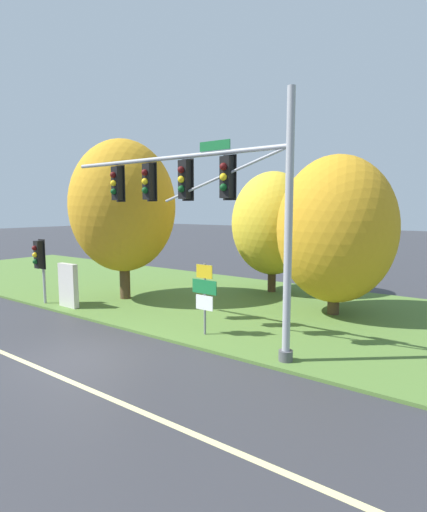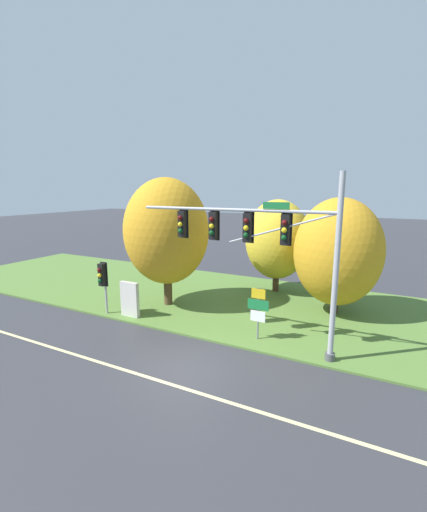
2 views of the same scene
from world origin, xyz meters
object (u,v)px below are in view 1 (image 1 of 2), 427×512
(tree_left_of_mast, at_px, (273,224))
(tree_behind_signpost, at_px, (336,230))
(traffic_signal_mast, at_px, (200,194))
(pedestrian_signal_near_kerb, at_px, (40,258))
(route_sign_post, at_px, (205,291))
(tree_nearest_road, at_px, (123,206))
(info_kiosk, at_px, (68,286))

(tree_left_of_mast, bearing_deg, tree_behind_signpost, -31.09)
(tree_behind_signpost, bearing_deg, traffic_signal_mast, -112.08)
(pedestrian_signal_near_kerb, relative_size, tree_left_of_mast, 0.48)
(route_sign_post, bearing_deg, tree_nearest_road, 161.48)
(tree_behind_signpost, bearing_deg, route_sign_post, -116.51)
(traffic_signal_mast, xyz_separation_m, info_kiosk, (-7.38, 0.10, -3.76))
(info_kiosk, bearing_deg, tree_left_of_mast, 55.55)
(tree_nearest_road, height_order, info_kiosk, tree_nearest_road)
(pedestrian_signal_near_kerb, bearing_deg, tree_left_of_mast, 50.45)
(tree_nearest_road, distance_m, tree_left_of_mast, 7.45)
(pedestrian_signal_near_kerb, distance_m, route_sign_post, 8.64)
(traffic_signal_mast, xyz_separation_m, tree_nearest_road, (-6.70, 2.70, -0.34))
(traffic_signal_mast, bearing_deg, route_sign_post, 116.22)
(traffic_signal_mast, height_order, tree_nearest_road, traffic_signal_mast)
(info_kiosk, bearing_deg, traffic_signal_mast, -0.74)
(tree_nearest_road, height_order, tree_behind_signpost, tree_nearest_road)
(route_sign_post, distance_m, tree_left_of_mast, 8.10)
(route_sign_post, relative_size, tree_behind_signpost, 0.38)
(tree_left_of_mast, bearing_deg, info_kiosk, -124.45)
(tree_nearest_road, distance_m, info_kiosk, 4.35)
(pedestrian_signal_near_kerb, distance_m, tree_behind_signpost, 12.78)
(pedestrian_signal_near_kerb, distance_m, info_kiosk, 1.90)
(pedestrian_signal_near_kerb, xyz_separation_m, tree_behind_signpost, (11.18, 6.06, 1.35))
(pedestrian_signal_near_kerb, bearing_deg, traffic_signal_mast, 2.00)
(pedestrian_signal_near_kerb, xyz_separation_m, tree_nearest_road, (2.15, 3.00, 2.28))
(tree_nearest_road, xyz_separation_m, tree_left_of_mast, (4.91, 5.54, -0.86))
(route_sign_post, xyz_separation_m, tree_nearest_road, (-6.43, 2.16, 2.87))
(pedestrian_signal_near_kerb, bearing_deg, route_sign_post, 5.65)
(traffic_signal_mast, xyz_separation_m, tree_behind_signpost, (2.33, 5.75, -1.27))
(tree_nearest_road, height_order, tree_left_of_mast, tree_nearest_road)
(tree_left_of_mast, xyz_separation_m, info_kiosk, (-5.58, -8.14, -2.56))
(info_kiosk, bearing_deg, route_sign_post, 3.58)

